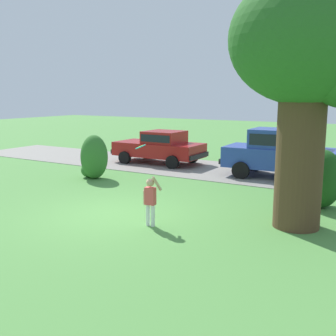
% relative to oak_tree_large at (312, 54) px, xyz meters
% --- Properties ---
extents(ground_plane, '(80.00, 80.00, 0.00)m').
position_rel_oak_tree_large_xyz_m(ground_plane, '(-4.64, -1.55, -4.18)').
color(ground_plane, '#518E42').
extents(driveway_strip, '(28.00, 4.40, 0.02)m').
position_rel_oak_tree_large_xyz_m(driveway_strip, '(-4.64, 5.85, -4.17)').
color(driveway_strip, gray).
rests_on(driveway_strip, ground).
extents(oak_tree_large, '(3.92, 3.61, 6.03)m').
position_rel_oak_tree_large_xyz_m(oak_tree_large, '(0.00, 0.00, 0.00)').
color(oak_tree_large, '#513823').
rests_on(oak_tree_large, ground).
extents(shrub_near_tree, '(1.18, 1.12, 1.71)m').
position_rel_oak_tree_large_xyz_m(shrub_near_tree, '(-8.38, 1.83, -3.38)').
color(shrub_near_tree, '#33702B').
rests_on(shrub_near_tree, ground).
extents(shrub_centre_left, '(1.16, 1.26, 1.70)m').
position_rel_oak_tree_large_xyz_m(shrub_centre_left, '(0.04, 2.06, -3.33)').
color(shrub_centre_left, '#1E511C').
rests_on(shrub_centre_left, ground).
extents(parked_sedan, '(4.41, 2.12, 1.56)m').
position_rel_oak_tree_large_xyz_m(parked_sedan, '(-8.01, 6.13, -3.33)').
color(parked_sedan, maroon).
rests_on(parked_sedan, ground).
extents(parked_suv, '(4.78, 2.26, 1.92)m').
position_rel_oak_tree_large_xyz_m(parked_suv, '(-2.08, 5.71, -3.10)').
color(parked_suv, '#28429E').
rests_on(parked_suv, ground).
extents(child_thrower, '(0.44, 0.29, 1.29)m').
position_rel_oak_tree_large_xyz_m(child_thrower, '(-3.26, -1.92, -3.46)').
color(child_thrower, white).
rests_on(child_thrower, ground).
extents(frisbee, '(0.28, 0.28, 0.16)m').
position_rel_oak_tree_large_xyz_m(frisbee, '(-3.80, -1.54, -2.25)').
color(frisbee, '#1EB7B2').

